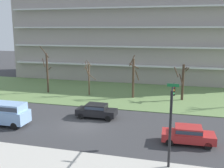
{
  "coord_description": "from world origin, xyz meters",
  "views": [
    {
      "loc": [
        9.39,
        -24.03,
        9.62
      ],
      "look_at": [
        1.54,
        6.0,
        3.17
      ],
      "focal_mm": 42.36,
      "sensor_mm": 36.0,
      "label": 1
    }
  ],
  "objects_px": {
    "tree_far_left": "(47,71)",
    "sedan_red_center_left": "(188,134)",
    "tree_left": "(89,77)",
    "traffic_signal_mast": "(172,110)",
    "sedan_black_near_left": "(97,110)",
    "tree_center": "(133,77)",
    "tree_right": "(182,81)",
    "van_blue_center_right": "(3,112)"
  },
  "relations": [
    {
      "from": "tree_left",
      "to": "sedan_black_near_left",
      "type": "bearing_deg",
      "value": -65.88
    },
    {
      "from": "tree_center",
      "to": "van_blue_center_right",
      "type": "xyz_separation_m",
      "value": [
        -10.89,
        -14.04,
        -1.64
      ]
    },
    {
      "from": "traffic_signal_mast",
      "to": "tree_right",
      "type": "bearing_deg",
      "value": 87.29
    },
    {
      "from": "tree_left",
      "to": "van_blue_center_right",
      "type": "relative_size",
      "value": 1.02
    },
    {
      "from": "tree_far_left",
      "to": "sedan_red_center_left",
      "type": "xyz_separation_m",
      "value": [
        20.55,
        -13.88,
        -2.46
      ]
    },
    {
      "from": "sedan_black_near_left",
      "to": "sedan_red_center_left",
      "type": "distance_m",
      "value": 10.64
    },
    {
      "from": "tree_right",
      "to": "sedan_black_near_left",
      "type": "bearing_deg",
      "value": -132.34
    },
    {
      "from": "tree_left",
      "to": "traffic_signal_mast",
      "type": "height_order",
      "value": "traffic_signal_mast"
    },
    {
      "from": "sedan_black_near_left",
      "to": "sedan_red_center_left",
      "type": "relative_size",
      "value": 0.99
    },
    {
      "from": "tree_right",
      "to": "traffic_signal_mast",
      "type": "xyz_separation_m",
      "value": [
        -0.83,
        -17.44,
        1.11
      ]
    },
    {
      "from": "tree_center",
      "to": "sedan_red_center_left",
      "type": "height_order",
      "value": "tree_center"
    },
    {
      "from": "tree_far_left",
      "to": "tree_right",
      "type": "xyz_separation_m",
      "value": [
        19.99,
        0.58,
        -0.58
      ]
    },
    {
      "from": "tree_right",
      "to": "traffic_signal_mast",
      "type": "height_order",
      "value": "traffic_signal_mast"
    },
    {
      "from": "van_blue_center_right",
      "to": "traffic_signal_mast",
      "type": "distance_m",
      "value": 17.19
    },
    {
      "from": "sedan_black_near_left",
      "to": "van_blue_center_right",
      "type": "bearing_deg",
      "value": 28.44
    },
    {
      "from": "van_blue_center_right",
      "to": "tree_center",
      "type": "bearing_deg",
      "value": 52.25
    },
    {
      "from": "tree_left",
      "to": "sedan_black_near_left",
      "type": "height_order",
      "value": "tree_left"
    },
    {
      "from": "sedan_black_near_left",
      "to": "van_blue_center_right",
      "type": "xyz_separation_m",
      "value": [
        -8.51,
        -4.5,
        0.52
      ]
    },
    {
      "from": "van_blue_center_right",
      "to": "tree_right",
      "type": "bearing_deg",
      "value": 39.48
    },
    {
      "from": "tree_center",
      "to": "tree_left",
      "type": "bearing_deg",
      "value": -178.7
    },
    {
      "from": "van_blue_center_right",
      "to": "traffic_signal_mast",
      "type": "height_order",
      "value": "traffic_signal_mast"
    },
    {
      "from": "tree_far_left",
      "to": "van_blue_center_right",
      "type": "distance_m",
      "value": 14.22
    },
    {
      "from": "tree_left",
      "to": "sedan_black_near_left",
      "type": "relative_size",
      "value": 1.21
    },
    {
      "from": "tree_far_left",
      "to": "tree_left",
      "type": "xyz_separation_m",
      "value": [
        6.71,
        0.01,
        -0.6
      ]
    },
    {
      "from": "tree_right",
      "to": "sedan_red_center_left",
      "type": "relative_size",
      "value": 1.12
    },
    {
      "from": "tree_left",
      "to": "traffic_signal_mast",
      "type": "xyz_separation_m",
      "value": [
        12.45,
        -16.87,
        1.12
      ]
    },
    {
      "from": "tree_center",
      "to": "van_blue_center_right",
      "type": "distance_m",
      "value": 17.84
    },
    {
      "from": "traffic_signal_mast",
      "to": "tree_far_left",
      "type": "bearing_deg",
      "value": 138.65
    },
    {
      "from": "tree_right",
      "to": "traffic_signal_mast",
      "type": "distance_m",
      "value": 17.5
    },
    {
      "from": "tree_far_left",
      "to": "sedan_red_center_left",
      "type": "relative_size",
      "value": 1.62
    },
    {
      "from": "tree_center",
      "to": "tree_right",
      "type": "xyz_separation_m",
      "value": [
        6.69,
        0.42,
        -0.29
      ]
    },
    {
      "from": "tree_right",
      "to": "tree_far_left",
      "type": "bearing_deg",
      "value": -178.34
    },
    {
      "from": "sedan_black_near_left",
      "to": "tree_left",
      "type": "bearing_deg",
      "value": -65.32
    },
    {
      "from": "tree_right",
      "to": "sedan_black_near_left",
      "type": "distance_m",
      "value": 13.6
    },
    {
      "from": "tree_far_left",
      "to": "van_blue_center_right",
      "type": "xyz_separation_m",
      "value": [
        2.41,
        -13.88,
        -1.93
      ]
    },
    {
      "from": "tree_right",
      "to": "traffic_signal_mast",
      "type": "bearing_deg",
      "value": -92.71
    },
    {
      "from": "tree_left",
      "to": "sedan_red_center_left",
      "type": "bearing_deg",
      "value": -45.1
    },
    {
      "from": "sedan_black_near_left",
      "to": "van_blue_center_right",
      "type": "relative_size",
      "value": 0.85
    },
    {
      "from": "tree_center",
      "to": "sedan_red_center_left",
      "type": "bearing_deg",
      "value": -62.67
    },
    {
      "from": "tree_right",
      "to": "sedan_red_center_left",
      "type": "distance_m",
      "value": 14.59
    },
    {
      "from": "traffic_signal_mast",
      "to": "van_blue_center_right",
      "type": "bearing_deg",
      "value": 169.9
    },
    {
      "from": "tree_right",
      "to": "van_blue_center_right",
      "type": "bearing_deg",
      "value": -140.57
    }
  ]
}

